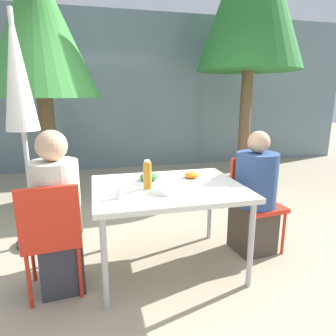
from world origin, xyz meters
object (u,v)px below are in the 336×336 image
at_px(person_right, 255,197).
at_px(drinking_cup, 120,192).
at_px(closed_umbrella, 19,87).
at_px(chair_right, 254,196).
at_px(tree_behind_left, 38,29).
at_px(person_left, 58,217).
at_px(bottle, 147,175).
at_px(chair_left, 51,232).
at_px(salad_bowl, 165,190).

height_order(person_right, drinking_cup, person_right).
bearing_deg(person_right, closed_umbrella, -23.00).
xyz_separation_m(chair_right, tree_behind_left, (-2.06, 1.85, 1.74)).
relative_size(chair_right, drinking_cup, 10.23).
height_order(closed_umbrella, tree_behind_left, tree_behind_left).
height_order(person_left, person_right, person_left).
bearing_deg(bottle, person_right, 7.08).
height_order(chair_left, closed_umbrella, closed_umbrella).
bearing_deg(bottle, drinking_cup, -144.10).
bearing_deg(salad_bowl, chair_left, -179.91).
relative_size(person_left, tree_behind_left, 0.39).
bearing_deg(drinking_cup, closed_umbrella, 130.33).
bearing_deg(person_right, salad_bowl, 9.68).
height_order(chair_left, salad_bowl, chair_left).
relative_size(chair_left, salad_bowl, 4.77).
bearing_deg(chair_left, chair_right, 5.22).
xyz_separation_m(chair_left, closed_umbrella, (-0.29, 0.88, 1.01)).
distance_m(person_left, person_right, 1.72).
relative_size(person_left, closed_umbrella, 0.56).
distance_m(chair_right, person_right, 0.10).
distance_m(bottle, salad_bowl, 0.19).
distance_m(chair_left, bottle, 0.81).
bearing_deg(tree_behind_left, bottle, -64.52).
height_order(chair_right, tree_behind_left, tree_behind_left).
bearing_deg(chair_left, person_right, 2.77).
height_order(chair_left, bottle, bottle).
bearing_deg(bottle, chair_right, 11.24).
distance_m(drinking_cup, salad_bowl, 0.34).
distance_m(bottle, tree_behind_left, 2.68).
bearing_deg(person_right, drinking_cup, 7.09).
bearing_deg(tree_behind_left, drinking_cup, -71.40).
distance_m(bottle, drinking_cup, 0.30).
distance_m(person_right, tree_behind_left, 3.28).
distance_m(person_left, closed_umbrella, 1.28).
xyz_separation_m(person_left, bottle, (0.68, 0.05, 0.26)).
xyz_separation_m(drinking_cup, salad_bowl, (0.34, 0.04, -0.02)).
xyz_separation_m(person_left, drinking_cup, (0.45, -0.12, 0.20)).
height_order(person_right, salad_bowl, person_right).
distance_m(closed_umbrella, tree_behind_left, 1.50).
xyz_separation_m(chair_left, tree_behind_left, (-0.26, 2.20, 1.74)).
bearing_deg(tree_behind_left, chair_left, -83.18).
bearing_deg(person_left, chair_right, 2.78).
bearing_deg(person_right, tree_behind_left, -49.97).
height_order(drinking_cup, tree_behind_left, tree_behind_left).
bearing_deg(closed_umbrella, drinking_cup, -49.67).
xyz_separation_m(closed_umbrella, tree_behind_left, (0.03, 1.32, 0.72)).
height_order(person_right, bottle, person_right).
bearing_deg(closed_umbrella, person_left, -67.44).
bearing_deg(drinking_cup, chair_left, 176.00).
bearing_deg(chair_left, tree_behind_left, 91.08).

